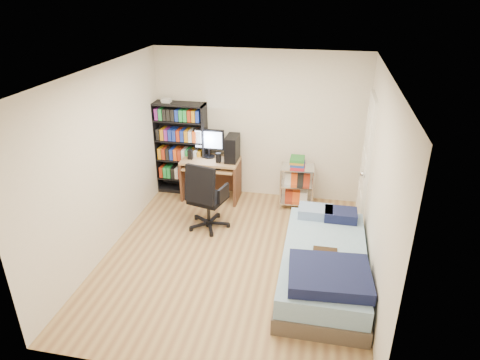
% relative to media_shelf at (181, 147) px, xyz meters
% --- Properties ---
extents(room, '(3.58, 4.08, 2.58)m').
position_rel_media_shelf_xyz_m(room, '(1.33, -1.84, 0.42)').
color(room, tan).
rests_on(room, ground).
extents(media_shelf, '(0.91, 0.30, 1.68)m').
position_rel_media_shelf_xyz_m(media_shelf, '(0.00, 0.00, 0.00)').
color(media_shelf, black).
rests_on(media_shelf, room).
extents(computer_desk, '(0.96, 0.56, 1.21)m').
position_rel_media_shelf_xyz_m(computer_desk, '(0.67, -0.13, -0.17)').
color(computer_desk, tan).
rests_on(computer_desk, room).
extents(office_chair, '(0.78, 0.78, 1.08)m').
position_rel_media_shelf_xyz_m(office_chair, '(0.77, -1.15, -0.48)').
color(office_chair, black).
rests_on(office_chair, room).
extents(wire_cart, '(0.56, 0.42, 0.88)m').
position_rel_media_shelf_xyz_m(wire_cart, '(2.04, -0.18, -0.26)').
color(wire_cart, silver).
rests_on(wire_cart, room).
extents(bed, '(1.04, 2.08, 0.59)m').
position_rel_media_shelf_xyz_m(bed, '(2.54, -2.13, -0.57)').
color(bed, brown).
rests_on(bed, room).
extents(door, '(0.12, 0.80, 2.00)m').
position_rel_media_shelf_xyz_m(door, '(3.05, -0.49, 0.17)').
color(door, white).
rests_on(door, room).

